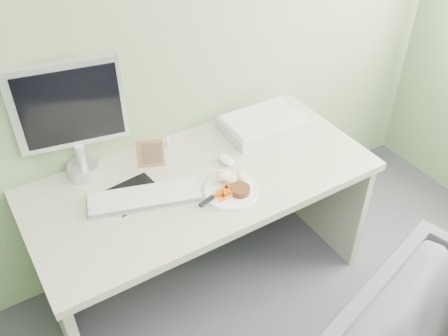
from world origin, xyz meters
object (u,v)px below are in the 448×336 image
desk (203,206)px  plate (231,192)px  scanner (263,124)px  monitor (71,116)px

desk → plate: plate is taller
scanner → monitor: size_ratio=0.72×
desk → scanner: size_ratio=3.95×
desk → monitor: 0.74m
desk → plate: (0.06, -0.16, 0.19)m
plate → scanner: scanner is taller
desk → scanner: 0.54m
desk → plate: size_ratio=6.53×
scanner → plate: bearing=-138.8°
monitor → scanner: bearing=2.3°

